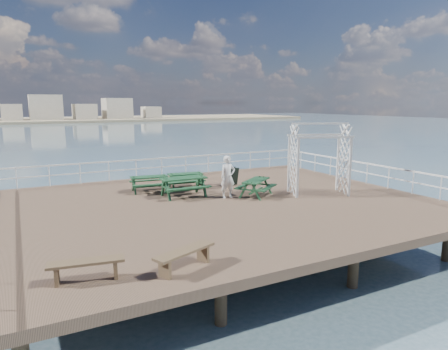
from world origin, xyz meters
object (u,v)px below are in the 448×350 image
Objects in this scene: picnic_table_c at (256,184)px; flat_bench_near at (86,266)px; person at (228,177)px; picnic_table_d at (184,183)px; picnic_table_a at (149,180)px; trellis_arbor at (319,163)px; picnic_table_b at (185,177)px; flat_bench_far at (185,255)px.

picnic_table_c reaches higher than flat_bench_near.
flat_bench_near is 0.96× the size of person.
flat_bench_near is at bearing 177.77° from picnic_table_c.
picnic_table_d reaches higher than flat_bench_near.
picnic_table_a is 1.05× the size of flat_bench_near.
picnic_table_c is 1.09× the size of picnic_table_d.
picnic_table_d is at bearing 177.64° from trellis_arbor.
flat_bench_far is at bearing -105.17° from picnic_table_b.
person is at bearing -33.47° from picnic_table_d.
trellis_arbor is (6.80, -4.04, 0.92)m from picnic_table_a.
trellis_arbor reaches higher than picnic_table_a.
picnic_table_a is 1.02× the size of picnic_table_b.
picnic_table_a is 9.68m from flat_bench_near.
picnic_table_a is at bearing -172.81° from picnic_table_b.
picnic_table_b is 1.02× the size of flat_bench_far.
picnic_table_b is at bearing 88.01° from picnic_table_c.
picnic_table_a is 5.08m from picnic_table_c.
flat_bench_far is 0.55× the size of trellis_arbor.
person is (6.91, 5.90, 0.56)m from flat_bench_near.
picnic_table_b is 1.03× the size of flat_bench_near.
picnic_table_b reaches higher than flat_bench_far.
flat_bench_far is at bearing -1.20° from flat_bench_near.
picnic_table_a reaches higher than flat_bench_far.
person is (0.87, -2.83, 0.41)m from picnic_table_b.
picnic_table_c is at bearing -24.69° from picnic_table_d.
flat_bench_near is at bearing -125.60° from picnic_table_d.
flat_bench_far is (-5.88, -6.06, -0.16)m from picnic_table_c.
trellis_arbor is at bearing -21.17° from picnic_table_d.
picnic_table_c is 0.68× the size of trellis_arbor.
picnic_table_d is at bearing -107.49° from picnic_table_b.
picnic_table_d is at bearing 117.45° from picnic_table_c.
flat_bench_far is at bearing -129.40° from trellis_arbor.
picnic_table_b is 9.91m from flat_bench_far.
picnic_table_a is 0.57× the size of trellis_arbor.
picnic_table_a reaches higher than flat_bench_near.
trellis_arbor is (4.95, -4.05, 0.93)m from picnic_table_b.
picnic_table_b is 10.62m from flat_bench_near.
person reaches higher than flat_bench_near.
flat_bench_far is 0.96× the size of person.
trellis_arbor is at bearing -55.14° from picnic_table_c.
flat_bench_near is at bearing 147.17° from flat_bench_far.
flat_bench_near is (-4.18, -8.73, -0.16)m from picnic_table_a.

